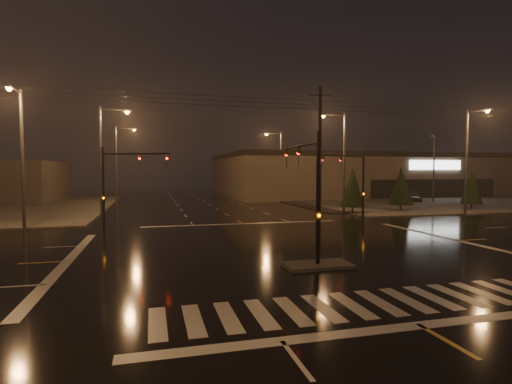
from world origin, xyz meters
TOP-DOWN VIEW (x-y plane):
  - ground at (0.00, 0.00)m, footprint 140.00×140.00m
  - sidewalk_ne at (30.00, 30.00)m, footprint 36.00×36.00m
  - median_island at (0.00, -4.00)m, footprint 3.00×1.60m
  - crosswalk at (0.00, -9.00)m, footprint 15.00×2.60m
  - stop_bar_near at (0.00, -11.00)m, footprint 16.00×0.50m
  - stop_bar_far at (0.00, 11.00)m, footprint 16.00×0.50m
  - parking_lot at (35.00, 28.00)m, footprint 50.00×24.00m
  - retail_building at (35.00, 45.99)m, footprint 60.20×28.30m
  - signal_mast_median at (0.00, -3.07)m, footprint 0.25×4.59m
  - signal_mast_ne at (9.50, 10.14)m, footprint 4.84×1.86m
  - signal_mast_nw at (-9.50, 10.14)m, footprint 4.84×1.86m
  - streetlight_1 at (-11.18, 18.00)m, footprint 2.77×0.32m
  - streetlight_2 at (-11.18, 34.00)m, footprint 2.77×0.32m
  - streetlight_3 at (11.18, 16.00)m, footprint 2.77×0.32m
  - streetlight_4 at (11.18, 36.00)m, footprint 2.77×0.32m
  - streetlight_5 at (-16.00, 11.18)m, footprint 0.32×2.77m
  - streetlight_6 at (22.00, 11.18)m, footprint 0.32×2.77m
  - utility_pole_1 at (8.00, 14.00)m, footprint 2.20×0.32m
  - conifer_0 at (12.37, 15.84)m, footprint 2.45×2.45m
  - conifer_1 at (18.52, 16.72)m, footprint 2.56×2.56m
  - conifer_2 at (26.73, 15.80)m, footprint 2.27×2.27m
  - car_parked at (27.80, 27.65)m, footprint 2.15×4.07m

SIDE VIEW (x-z plane):
  - ground at x=0.00m, z-range 0.00..0.00m
  - crosswalk at x=0.00m, z-range 0.00..0.01m
  - stop_bar_near at x=0.00m, z-range 0.00..0.01m
  - stop_bar_far at x=0.00m, z-range 0.00..0.01m
  - parking_lot at x=35.00m, z-range 0.00..0.08m
  - sidewalk_ne at x=30.00m, z-range 0.00..0.12m
  - median_island at x=0.00m, z-range 0.00..0.15m
  - car_parked at x=27.80m, z-range 0.00..1.32m
  - conifer_2 at x=26.73m, z-range 0.35..4.60m
  - conifer_0 at x=12.37m, z-range 0.35..4.87m
  - conifer_1 at x=18.52m, z-range 0.35..5.05m
  - signal_mast_median at x=0.00m, z-range 0.75..6.75m
  - signal_mast_ne at x=9.50m, z-range 0.79..6.79m
  - signal_mast_nw at x=-9.50m, z-range 0.79..6.79m
  - retail_building at x=35.00m, z-range 0.24..7.44m
  - streetlight_1 at x=-11.18m, z-range 0.80..10.80m
  - streetlight_2 at x=-11.18m, z-range 0.80..10.80m
  - streetlight_3 at x=11.18m, z-range 0.80..10.80m
  - streetlight_4 at x=11.18m, z-range 0.80..10.80m
  - streetlight_5 at x=-16.00m, z-range 0.80..10.80m
  - streetlight_6 at x=22.00m, z-range 0.80..10.80m
  - utility_pole_1 at x=8.00m, z-range 0.13..12.13m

